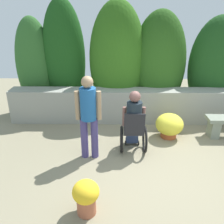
% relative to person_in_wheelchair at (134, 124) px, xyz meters
% --- Properties ---
extents(ground_plane, '(12.66, 12.66, 0.00)m').
position_rel_person_in_wheelchair_xyz_m(ground_plane, '(0.50, -0.61, -0.62)').
color(ground_plane, gray).
extents(stone_retaining_wall, '(7.15, 0.50, 0.86)m').
position_rel_person_in_wheelchair_xyz_m(stone_retaining_wall, '(0.50, 1.48, -0.19)').
color(stone_retaining_wall, gray).
rests_on(stone_retaining_wall, ground).
extents(hedge_backdrop, '(7.61, 1.16, 3.06)m').
position_rel_person_in_wheelchair_xyz_m(hedge_backdrop, '(0.45, 2.15, 0.80)').
color(hedge_backdrop, '#306329').
rests_on(hedge_backdrop, ground).
extents(person_in_wheelchair, '(0.53, 0.66, 1.33)m').
position_rel_person_in_wheelchair_xyz_m(person_in_wheelchair, '(0.00, 0.00, 0.00)').
color(person_in_wheelchair, black).
rests_on(person_in_wheelchair, ground).
extents(person_standing_companion, '(0.49, 0.30, 1.67)m').
position_rel_person_in_wheelchair_xyz_m(person_standing_companion, '(-0.87, -0.24, 0.34)').
color(person_standing_companion, '#443B72').
rests_on(person_standing_companion, ground).
extents(flower_pot_purple_near, '(0.63, 0.63, 0.57)m').
position_rel_person_in_wheelchair_xyz_m(flower_pot_purple_near, '(0.87, 0.60, -0.33)').
color(flower_pot_purple_near, '#B9552A').
rests_on(flower_pot_purple_near, ground).
extents(flower_pot_terracotta_by_wall, '(0.39, 0.39, 0.55)m').
position_rel_person_in_wheelchair_xyz_m(flower_pot_terracotta_by_wall, '(-0.78, -1.71, -0.31)').
color(flower_pot_terracotta_by_wall, '#AE5D40').
rests_on(flower_pot_terracotta_by_wall, ground).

